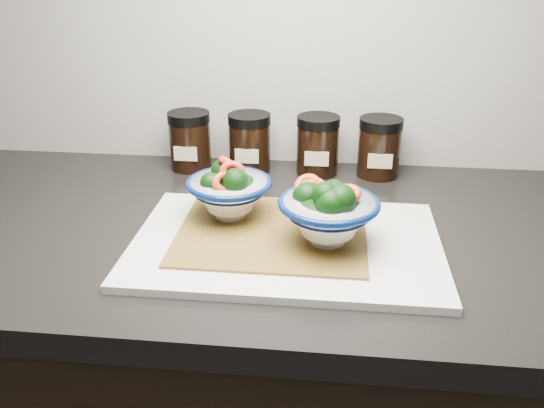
# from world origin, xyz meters

# --- Properties ---
(countertop) EXTENTS (3.50, 0.60, 0.04)m
(countertop) POSITION_xyz_m (0.00, 1.45, 0.88)
(countertop) COLOR black
(countertop) RESTS_ON cabinet
(cutting_board) EXTENTS (0.45, 0.30, 0.01)m
(cutting_board) POSITION_xyz_m (0.12, 1.38, 0.91)
(cutting_board) COLOR silver
(cutting_board) RESTS_ON countertop
(bamboo_mat) EXTENTS (0.28, 0.24, 0.00)m
(bamboo_mat) POSITION_xyz_m (0.09, 1.40, 0.91)
(bamboo_mat) COLOR olive
(bamboo_mat) RESTS_ON cutting_board
(bowl_left) EXTENTS (0.13, 0.13, 0.10)m
(bowl_left) POSITION_xyz_m (0.02, 1.45, 0.96)
(bowl_left) COLOR white
(bowl_left) RESTS_ON bamboo_mat
(bowl_right) EXTENTS (0.15, 0.15, 0.10)m
(bowl_right) POSITION_xyz_m (0.17, 1.38, 0.96)
(bowl_right) COLOR white
(bowl_right) RESTS_ON bamboo_mat
(spice_jar_a) EXTENTS (0.08, 0.08, 0.11)m
(spice_jar_a) POSITION_xyz_m (-0.10, 1.69, 0.96)
(spice_jar_a) COLOR black
(spice_jar_a) RESTS_ON countertop
(spice_jar_b) EXTENTS (0.08, 0.08, 0.11)m
(spice_jar_b) POSITION_xyz_m (0.02, 1.69, 0.96)
(spice_jar_b) COLOR black
(spice_jar_b) RESTS_ON countertop
(spice_jar_c) EXTENTS (0.08, 0.08, 0.11)m
(spice_jar_c) POSITION_xyz_m (0.15, 1.69, 0.96)
(spice_jar_c) COLOR black
(spice_jar_c) RESTS_ON countertop
(spice_jar_d) EXTENTS (0.08, 0.08, 0.11)m
(spice_jar_d) POSITION_xyz_m (0.26, 1.69, 0.96)
(spice_jar_d) COLOR black
(spice_jar_d) RESTS_ON countertop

